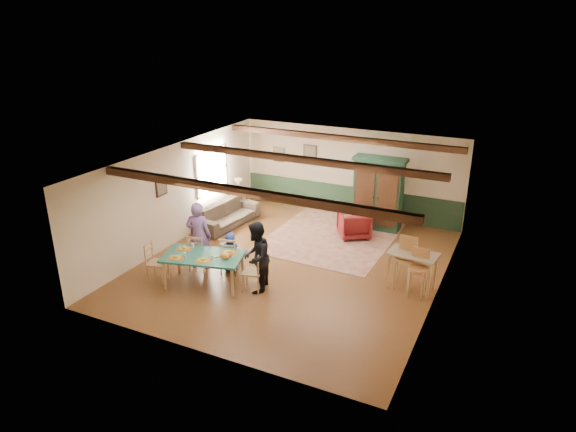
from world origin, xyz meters
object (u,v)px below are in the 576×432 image
at_px(dining_chair_far_right, 230,255).
at_px(person_child, 231,252).
at_px(bar_stool_left, 404,264).
at_px(bar_stool_right, 418,274).
at_px(dining_table, 204,270).
at_px(dining_chair_far_left, 199,252).
at_px(end_table, 239,202).
at_px(dining_chair_end_left, 157,262).
at_px(dining_chair_end_right, 252,271).
at_px(sofa, 227,214).
at_px(counter_table, 412,271).
at_px(person_woman, 256,257).
at_px(table_lamp, 238,186).
at_px(person_man, 199,236).
at_px(armoire, 378,194).
at_px(cat, 225,256).
at_px(armchair, 354,224).

bearing_deg(dining_chair_far_right, person_child, -90.00).
xyz_separation_m(bar_stool_left, bar_stool_right, (0.36, -0.25, -0.06)).
xyz_separation_m(dining_table, person_child, (0.19, 0.87, 0.13)).
xyz_separation_m(dining_chair_far_left, end_table, (-1.24, 3.98, -0.20)).
bearing_deg(dining_chair_end_left, dining_chair_far_right, -65.08).
bearing_deg(dining_chair_end_left, dining_chair_end_right, -90.00).
height_order(sofa, bar_stool_right, bar_stool_right).
height_order(counter_table, bar_stool_right, bar_stool_right).
xyz_separation_m(person_woman, counter_table, (3.12, 1.58, -0.38)).
bearing_deg(sofa, table_lamp, 20.48).
distance_m(dining_table, dining_chair_end_left, 1.15).
bearing_deg(dining_chair_end_right, bar_stool_right, 96.29).
bearing_deg(table_lamp, counter_table, -23.63).
relative_size(dining_chair_far_right, person_man, 0.55).
bearing_deg(counter_table, person_woman, -153.14).
xyz_separation_m(person_man, bar_stool_right, (5.10, 0.88, -0.30)).
relative_size(dining_chair_end_left, bar_stool_right, 0.84).
bearing_deg(person_woman, dining_table, -90.00).
height_order(dining_chair_end_left, bar_stool_left, bar_stool_left).
xyz_separation_m(person_child, counter_table, (4.14, 1.02, -0.05)).
height_order(armoire, bar_stool_right, armoire).
distance_m(person_man, person_child, 0.87).
bearing_deg(armoire, counter_table, -61.32).
relative_size(dining_chair_far_right, bar_stool_right, 0.84).
bearing_deg(bar_stool_right, dining_chair_far_left, -168.03).
relative_size(cat, bar_stool_left, 0.29).
distance_m(dining_table, bar_stool_left, 4.54).
relative_size(cat, bar_stool_right, 0.32).
bearing_deg(person_woman, dining_chair_end_right, -90.00).
xyz_separation_m(dining_chair_end_left, bar_stool_left, (5.27, 2.08, 0.14)).
bearing_deg(cat, person_man, 136.55).
bearing_deg(armchair, armoire, -146.65).
height_order(person_man, bar_stool_right, person_man).
relative_size(armoire, table_lamp, 4.19).
relative_size(dining_chair_end_right, table_lamp, 1.87).
height_order(dining_chair_end_left, armchair, dining_chair_end_left).
height_order(person_child, sofa, person_child).
relative_size(dining_chair_end_left, bar_stool_left, 0.77).
bearing_deg(bar_stool_left, table_lamp, 158.95).
distance_m(dining_chair_far_right, bar_stool_right, 4.38).
bearing_deg(armchair, end_table, -39.78).
bearing_deg(counter_table, bar_stool_right, -59.70).
height_order(dining_table, armoire, armoire).
xyz_separation_m(dining_chair_far_left, armoire, (3.14, 4.47, 0.59)).
distance_m(dining_chair_far_right, dining_chair_end_left, 1.70).
height_order(person_woman, table_lamp, person_woman).
bearing_deg(person_child, bar_stool_right, 174.81).
xyz_separation_m(dining_chair_far_right, person_woman, (1.00, -0.49, 0.35)).
xyz_separation_m(dining_chair_far_right, bar_stool_left, (3.95, 1.01, 0.14)).
height_order(armoire, sofa, armoire).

